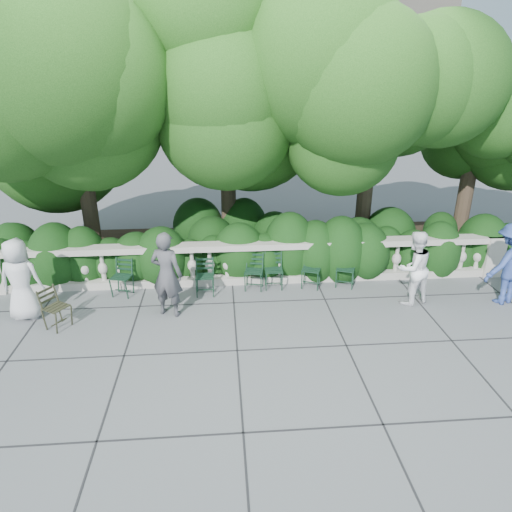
{
  "coord_description": "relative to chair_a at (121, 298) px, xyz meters",
  "views": [
    {
      "loc": [
        -0.71,
        -7.91,
        4.72
      ],
      "look_at": [
        0.0,
        1.0,
        1.0
      ],
      "focal_mm": 32.0,
      "sensor_mm": 36.0,
      "label": 1
    }
  ],
  "objects": [
    {
      "name": "person_casual_man",
      "position": [
        6.27,
        -0.69,
        0.81
      ],
      "size": [
        0.94,
        0.83,
        1.62
      ],
      "primitive_type": "imported",
      "rotation": [
        0.0,
        0.0,
        3.46
      ],
      "color": "white",
      "rests_on": "ground"
    },
    {
      "name": "chair_c",
      "position": [
        1.86,
        -0.12,
        0.0
      ],
      "size": [
        0.45,
        0.49,
        0.84
      ],
      "primitive_type": null,
      "rotation": [
        0.0,
        0.0,
        -0.01
      ],
      "color": "black",
      "rests_on": "ground"
    },
    {
      "name": "tree_canopy",
      "position": [
        3.67,
        1.97,
        3.96
      ],
      "size": [
        15.04,
        6.52,
        6.78
      ],
      "color": "#3F3023",
      "rests_on": "ground"
    },
    {
      "name": "chair_b",
      "position": [
        2.94,
        0.07,
        0.0
      ],
      "size": [
        0.52,
        0.56,
        0.84
      ],
      "primitive_type": null,
      "rotation": [
        0.0,
        0.0,
        -0.2
      ],
      "color": "black",
      "rests_on": "ground"
    },
    {
      "name": "person_businessman",
      "position": [
        -1.71,
        -0.69,
        0.85
      ],
      "size": [
        0.88,
        0.62,
        1.69
      ],
      "primitive_type": "imported",
      "rotation": [
        0.0,
        0.0,
        3.05
      ],
      "color": "silver",
      "rests_on": "ground"
    },
    {
      "name": "shrub_hedge",
      "position": [
        2.98,
        1.78,
        0.0
      ],
      "size": [
        15.0,
        2.6,
        1.7
      ],
      "primitive_type": null,
      "color": "black",
      "rests_on": "ground"
    },
    {
      "name": "chair_weathered",
      "position": [
        -0.83,
        -1.23,
        0.0
      ],
      "size": [
        0.64,
        0.63,
        0.84
      ],
      "primitive_type": null,
      "rotation": [
        0.0,
        0.0,
        1.0
      ],
      "color": "black",
      "rests_on": "ground"
    },
    {
      "name": "chair_a",
      "position": [
        0.0,
        0.0,
        0.0
      ],
      "size": [
        0.55,
        0.58,
        0.84
      ],
      "primitive_type": null,
      "rotation": [
        0.0,
        0.0,
        -0.26
      ],
      "color": "black",
      "rests_on": "ground"
    },
    {
      "name": "ground",
      "position": [
        2.98,
        -1.22,
        0.0
      ],
      "size": [
        90.0,
        90.0,
        0.0
      ],
      "primitive_type": "plane",
      "color": "#54575C",
      "rests_on": "ground"
    },
    {
      "name": "chair_d",
      "position": [
        4.23,
        0.07,
        0.0
      ],
      "size": [
        0.58,
        0.6,
        0.84
      ],
      "primitive_type": null,
      "rotation": [
        0.0,
        0.0,
        -0.34
      ],
      "color": "black",
      "rests_on": "ground"
    },
    {
      "name": "balustrade",
      "position": [
        2.98,
        0.58,
        0.49
      ],
      "size": [
        12.0,
        0.44,
        1.0
      ],
      "color": "#9E998E",
      "rests_on": "ground"
    },
    {
      "name": "chair_f",
      "position": [
        5.02,
        0.04,
        0.0
      ],
      "size": [
        0.58,
        0.61,
        0.84
      ],
      "primitive_type": null,
      "rotation": [
        0.0,
        0.0,
        -0.37
      ],
      "color": "black",
      "rests_on": "ground"
    },
    {
      "name": "person_older_blue",
      "position": [
        8.27,
        -0.82,
        0.9
      ],
      "size": [
        1.31,
        1.0,
        1.79
      ],
      "primitive_type": "imported",
      "rotation": [
        0.0,
        0.0,
        3.47
      ],
      "color": "#2E448B",
      "rests_on": "ground"
    },
    {
      "name": "person_woman_grey",
      "position": [
        1.15,
        -0.78,
        0.89
      ],
      "size": [
        0.76,
        0.62,
        1.79
      ],
      "primitive_type": "imported",
      "rotation": [
        0.0,
        0.0,
        2.79
      ],
      "color": "#434248",
      "rests_on": "ground"
    },
    {
      "name": "chair_e",
      "position": [
        3.42,
        0.09,
        0.0
      ],
      "size": [
        0.46,
        0.5,
        0.84
      ],
      "primitive_type": null,
      "rotation": [
        0.0,
        0.0,
        -0.04
      ],
      "color": "black",
      "rests_on": "ground"
    }
  ]
}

